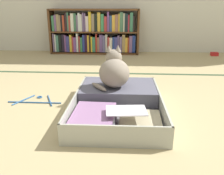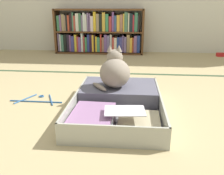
{
  "view_description": "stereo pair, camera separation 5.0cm",
  "coord_description": "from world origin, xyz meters",
  "px_view_note": "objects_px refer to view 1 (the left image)",
  "views": [
    {
      "loc": [
        0.09,
        -1.36,
        0.68
      ],
      "look_at": [
        -0.0,
        0.14,
        0.17
      ],
      "focal_mm": 38.01,
      "sensor_mm": 36.0,
      "label": 1
    },
    {
      "loc": [
        0.14,
        -1.36,
        0.68
      ],
      "look_at": [
        -0.0,
        0.14,
        0.17
      ],
      "focal_mm": 38.01,
      "sensor_mm": 36.0,
      "label": 2
    }
  ],
  "objects_px": {
    "bookshelf": "(94,33)",
    "black_cat": "(114,71)",
    "small_red_pouch": "(214,54)",
    "open_suitcase": "(117,101)",
    "clothes_hanger": "(36,101)"
  },
  "relations": [
    {
      "from": "small_red_pouch",
      "to": "black_cat",
      "type": "bearing_deg",
      "value": -126.6
    },
    {
      "from": "open_suitcase",
      "to": "small_red_pouch",
      "type": "bearing_deg",
      "value": 55.53
    },
    {
      "from": "bookshelf",
      "to": "open_suitcase",
      "type": "relative_size",
      "value": 1.53
    },
    {
      "from": "open_suitcase",
      "to": "small_red_pouch",
      "type": "height_order",
      "value": "open_suitcase"
    },
    {
      "from": "open_suitcase",
      "to": "black_cat",
      "type": "distance_m",
      "value": 0.22
    },
    {
      "from": "bookshelf",
      "to": "clothes_hanger",
      "type": "xyz_separation_m",
      "value": [
        -0.19,
        -1.98,
        -0.31
      ]
    },
    {
      "from": "bookshelf",
      "to": "small_red_pouch",
      "type": "bearing_deg",
      "value": -3.28
    },
    {
      "from": "clothes_hanger",
      "to": "black_cat",
      "type": "bearing_deg",
      "value": 2.65
    },
    {
      "from": "open_suitcase",
      "to": "clothes_hanger",
      "type": "xyz_separation_m",
      "value": [
        -0.62,
        0.09,
        -0.05
      ]
    },
    {
      "from": "bookshelf",
      "to": "black_cat",
      "type": "relative_size",
      "value": 4.33
    },
    {
      "from": "small_red_pouch",
      "to": "open_suitcase",
      "type": "bearing_deg",
      "value": -124.47
    },
    {
      "from": "black_cat",
      "to": "bookshelf",
      "type": "bearing_deg",
      "value": 101.47
    },
    {
      "from": "black_cat",
      "to": "small_red_pouch",
      "type": "bearing_deg",
      "value": 53.4
    },
    {
      "from": "open_suitcase",
      "to": "clothes_hanger",
      "type": "height_order",
      "value": "open_suitcase"
    },
    {
      "from": "open_suitcase",
      "to": "clothes_hanger",
      "type": "relative_size",
      "value": 2.15
    }
  ]
}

